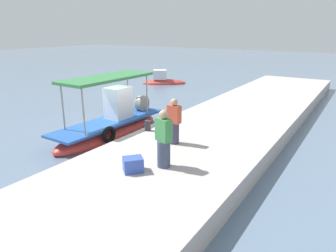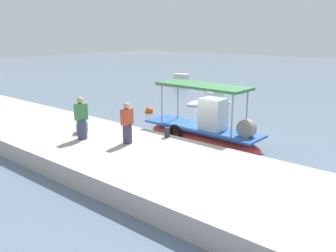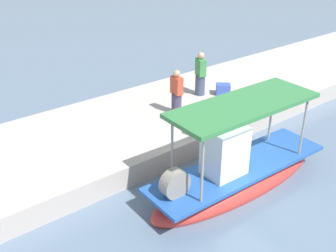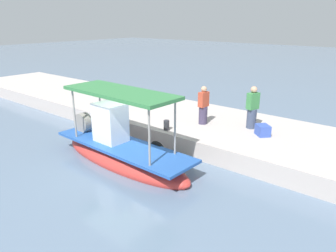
# 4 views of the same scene
# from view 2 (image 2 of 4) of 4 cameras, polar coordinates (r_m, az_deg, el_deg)

# --- Properties ---
(ground_plane) EXTENTS (120.00, 120.00, 0.00)m
(ground_plane) POSITION_cam_2_polar(r_m,az_deg,el_deg) (16.89, 5.46, -2.63)
(ground_plane) COLOR slate
(dock_quay) EXTENTS (36.00, 5.19, 0.72)m
(dock_quay) POSITION_cam_2_polar(r_m,az_deg,el_deg) (13.53, -5.23, -5.57)
(dock_quay) COLOR #BBAFA9
(dock_quay) RESTS_ON ground_plane
(main_fishing_boat) EXTENTS (6.27, 1.81, 3.08)m
(main_fishing_boat) POSITION_cam_2_polar(r_m,az_deg,el_deg) (16.81, 5.68, -0.93)
(main_fishing_boat) COLOR red
(main_fishing_boat) RESTS_ON ground_plane
(fisherman_near_bollard) EXTENTS (0.50, 0.57, 1.78)m
(fisherman_near_bollard) POSITION_cam_2_polar(r_m,az_deg,el_deg) (15.15, -13.77, 0.93)
(fisherman_near_bollard) COLOR #3D4761
(fisherman_near_bollard) RESTS_ON dock_quay
(fisherman_by_crate) EXTENTS (0.39, 0.49, 1.67)m
(fisherman_by_crate) POSITION_cam_2_polar(r_m,az_deg,el_deg) (14.24, -6.60, 0.16)
(fisherman_by_crate) COLOR #413854
(fisherman_by_crate) RESTS_ON dock_quay
(mooring_bollard) EXTENTS (0.24, 0.24, 0.42)m
(mooring_bollard) POSITION_cam_2_polar(r_m,az_deg,el_deg) (15.12, -0.13, -1.01)
(mooring_bollard) COLOR #2D2D33
(mooring_bollard) RESTS_ON dock_quay
(cargo_crate) EXTENTS (0.72, 0.71, 0.43)m
(cargo_crate) POSITION_cam_2_polar(r_m,az_deg,el_deg) (16.23, -13.64, -0.31)
(cargo_crate) COLOR #3854B5
(cargo_crate) RESTS_ON dock_quay
(marker_buoy) EXTENTS (0.51, 0.51, 0.51)m
(marker_buoy) POSITION_cam_2_polar(r_m,az_deg,el_deg) (22.97, -3.05, 2.43)
(marker_buoy) COLOR #E75312
(marker_buoy) RESTS_ON ground_plane
(moored_boat_mid) EXTENTS (3.10, 3.96, 1.17)m
(moored_boat_mid) POSITION_cam_2_polar(r_m,az_deg,el_deg) (25.84, 6.76, 3.85)
(moored_boat_mid) COLOR white
(moored_boat_mid) RESTS_ON ground_plane
(moored_boat_far) EXTENTS (4.83, 2.65, 1.35)m
(moored_boat_far) POSITION_cam_2_polar(r_m,az_deg,el_deg) (34.93, 1.55, 6.92)
(moored_boat_far) COLOR red
(moored_boat_far) RESTS_ON ground_plane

